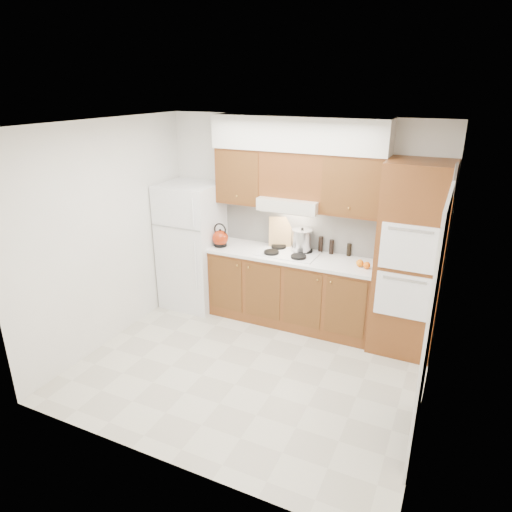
{
  "coord_description": "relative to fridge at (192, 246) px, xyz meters",
  "views": [
    {
      "loc": [
        1.87,
        -3.85,
        2.95
      ],
      "look_at": [
        -0.12,
        0.45,
        1.15
      ],
      "focal_mm": 32.0,
      "sensor_mm": 36.0,
      "label": 1
    }
  ],
  "objects": [
    {
      "name": "floor",
      "position": [
        1.41,
        -1.14,
        -0.86
      ],
      "size": [
        3.6,
        3.6,
        0.0
      ],
      "primitive_type": "plane",
      "color": "beige",
      "rests_on": "ground"
    },
    {
      "name": "ceiling",
      "position": [
        1.41,
        -1.14,
        1.74
      ],
      "size": [
        3.6,
        3.6,
        0.0
      ],
      "primitive_type": "plane",
      "color": "white",
      "rests_on": "wall_back"
    },
    {
      "name": "wall_back",
      "position": [
        1.41,
        0.36,
        0.44
      ],
      "size": [
        3.6,
        0.02,
        2.6
      ],
      "primitive_type": "cube",
      "color": "white",
      "rests_on": "floor"
    },
    {
      "name": "wall_left",
      "position": [
        -0.4,
        -1.14,
        0.44
      ],
      "size": [
        0.02,
        3.0,
        2.6
      ],
      "primitive_type": "cube",
      "color": "white",
      "rests_on": "floor"
    },
    {
      "name": "wall_right",
      "position": [
        3.21,
        -1.14,
        0.44
      ],
      "size": [
        0.02,
        3.0,
        2.6
      ],
      "primitive_type": "cube",
      "color": "white",
      "rests_on": "floor"
    },
    {
      "name": "fridge",
      "position": [
        0.0,
        0.0,
        0.0
      ],
      "size": [
        0.75,
        0.72,
        1.72
      ],
      "primitive_type": "cube",
      "color": "white",
      "rests_on": "floor"
    },
    {
      "name": "base_cabinets",
      "position": [
        1.43,
        0.06,
        -0.41
      ],
      "size": [
        2.11,
        0.6,
        0.9
      ],
      "primitive_type": "cube",
      "color": "brown",
      "rests_on": "floor"
    },
    {
      "name": "countertop",
      "position": [
        1.43,
        0.05,
        0.06
      ],
      "size": [
        2.13,
        0.62,
        0.04
      ],
      "primitive_type": "cube",
      "color": "white",
      "rests_on": "base_cabinets"
    },
    {
      "name": "backsplash",
      "position": [
        1.43,
        0.34,
        0.36
      ],
      "size": [
        2.11,
        0.03,
        0.56
      ],
      "primitive_type": "cube",
      "color": "white",
      "rests_on": "countertop"
    },
    {
      "name": "oven_cabinet",
      "position": [
        2.85,
        0.03,
        0.24
      ],
      "size": [
        0.7,
        0.65,
        2.2
      ],
      "primitive_type": "cube",
      "color": "brown",
      "rests_on": "floor"
    },
    {
      "name": "upper_cab_left",
      "position": [
        0.69,
        0.19,
        0.99
      ],
      "size": [
        0.63,
        0.33,
        0.7
      ],
      "primitive_type": "cube",
      "color": "brown",
      "rests_on": "wall_back"
    },
    {
      "name": "upper_cab_right",
      "position": [
        2.12,
        0.19,
        0.99
      ],
      "size": [
        0.73,
        0.33,
        0.7
      ],
      "primitive_type": "cube",
      "color": "brown",
      "rests_on": "wall_back"
    },
    {
      "name": "range_hood",
      "position": [
        1.38,
        0.13,
        0.71
      ],
      "size": [
        0.75,
        0.45,
        0.15
      ],
      "primitive_type": "cube",
      "color": "silver",
      "rests_on": "wall_back"
    },
    {
      "name": "upper_cab_over_hood",
      "position": [
        1.38,
        0.19,
        1.06
      ],
      "size": [
        0.75,
        0.33,
        0.55
      ],
      "primitive_type": "cube",
      "color": "brown",
      "rests_on": "range_hood"
    },
    {
      "name": "soffit",
      "position": [
        1.43,
        0.18,
        1.54
      ],
      "size": [
        2.13,
        0.36,
        0.4
      ],
      "primitive_type": "cube",
      "color": "silver",
      "rests_on": "wall_back"
    },
    {
      "name": "cooktop",
      "position": [
        1.38,
        0.07,
        0.09
      ],
      "size": [
        0.74,
        0.5,
        0.01
      ],
      "primitive_type": "cube",
      "color": "white",
      "rests_on": "countertop"
    },
    {
      "name": "doorway",
      "position": [
        3.19,
        -1.49,
        0.19
      ],
      "size": [
        0.02,
        0.9,
        2.1
      ],
      "primitive_type": "cube",
      "color": "black",
      "rests_on": "floor"
    },
    {
      "name": "wall_clock",
      "position": [
        3.19,
        -0.59,
        1.29
      ],
      "size": [
        0.02,
        0.3,
        0.3
      ],
      "primitive_type": "cylinder",
      "rotation": [
        0.0,
        1.57,
        0.0
      ],
      "color": "#3F3833",
      "rests_on": "wall_right"
    },
    {
      "name": "kettle",
      "position": [
        0.47,
        -0.06,
        0.19
      ],
      "size": [
        0.27,
        0.27,
        0.21
      ],
      "primitive_type": "sphere",
      "rotation": [
        0.0,
        0.0,
        -0.36
      ],
      "color": "maroon",
      "rests_on": "countertop"
    },
    {
      "name": "cutting_board",
      "position": [
        1.18,
        0.27,
        0.28
      ],
      "size": [
        0.31,
        0.2,
        0.38
      ],
      "primitive_type": "cube",
      "rotation": [
        -0.21,
        0.0,
        0.37
      ],
      "color": "tan",
      "rests_on": "countertop"
    },
    {
      "name": "stock_pot",
      "position": [
        1.51,
        0.19,
        0.24
      ],
      "size": [
        0.31,
        0.31,
        0.26
      ],
      "primitive_type": "cylinder",
      "rotation": [
        0.0,
        0.0,
        0.29
      ],
      "color": "silver",
      "rests_on": "cooktop"
    },
    {
      "name": "condiment_a",
      "position": [
        1.73,
        0.29,
        0.18
      ],
      "size": [
        0.07,
        0.07,
        0.2
      ],
      "primitive_type": "cylinder",
      "rotation": [
        0.0,
        0.0,
        0.3
      ],
      "color": "black",
      "rests_on": "countertop"
    },
    {
      "name": "condiment_b",
      "position": [
        1.87,
        0.28,
        0.17
      ],
      "size": [
        0.07,
        0.07,
        0.18
      ],
      "primitive_type": "cylinder",
      "rotation": [
        0.0,
        0.0,
        0.17
      ],
      "color": "black",
      "rests_on": "countertop"
    },
    {
      "name": "condiment_c",
      "position": [
        2.09,
        0.31,
        0.16
      ],
      "size": [
        0.07,
        0.07,
        0.16
      ],
      "primitive_type": "cylinder",
      "rotation": [
        0.0,
        0.0,
        -0.29
      ],
      "color": "black",
      "rests_on": "countertop"
    },
    {
      "name": "orange_near",
      "position": [
        2.38,
        -0.03,
        0.12
      ],
      "size": [
        0.1,
        0.1,
        0.08
      ],
      "primitive_type": "sphere",
      "rotation": [
        0.0,
        0.0,
        0.17
      ],
      "color": "#E25E0B",
      "rests_on": "countertop"
    },
    {
      "name": "orange_far",
      "position": [
        2.3,
        0.01,
        0.12
      ],
      "size": [
        0.1,
        0.1,
        0.09
      ],
      "primitive_type": "sphere",
      "rotation": [
        0.0,
        0.0,
        0.11
      ],
      "color": "orange",
      "rests_on": "countertop"
    }
  ]
}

